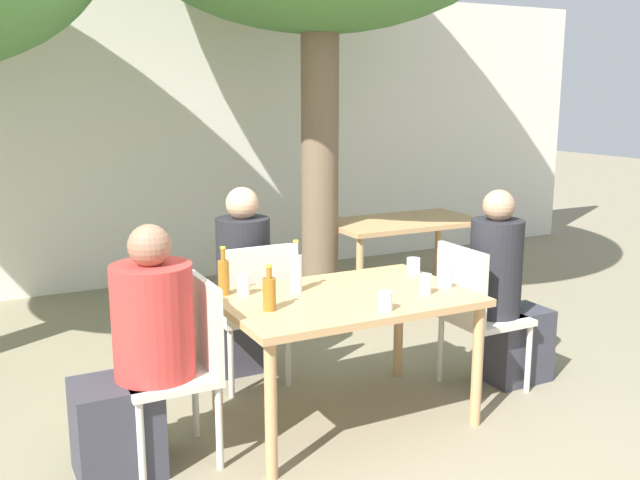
% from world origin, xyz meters
% --- Properties ---
extents(ground_plane, '(30.00, 30.00, 0.00)m').
position_xyz_m(ground_plane, '(0.00, 0.00, 0.00)').
color(ground_plane, gray).
extents(cafe_building_wall, '(10.00, 0.08, 2.80)m').
position_xyz_m(cafe_building_wall, '(0.00, 3.47, 1.40)').
color(cafe_building_wall, white).
rests_on(cafe_building_wall, ground_plane).
extents(dining_table_front, '(1.35, 0.90, 0.73)m').
position_xyz_m(dining_table_front, '(0.00, 0.00, 0.65)').
color(dining_table_front, tan).
rests_on(dining_table_front, ground_plane).
extents(dining_table_back, '(1.34, 0.73, 0.73)m').
position_xyz_m(dining_table_back, '(1.58, 1.79, 0.64)').
color(dining_table_back, tan).
rests_on(dining_table_back, ground_plane).
extents(patio_chair_0, '(0.44, 0.44, 0.92)m').
position_xyz_m(patio_chair_0, '(-0.91, 0.00, 0.52)').
color(patio_chair_0, beige).
rests_on(patio_chair_0, ground_plane).
extents(patio_chair_1, '(0.44, 0.44, 0.92)m').
position_xyz_m(patio_chair_1, '(0.91, 0.00, 0.52)').
color(patio_chair_1, beige).
rests_on(patio_chair_1, ground_plane).
extents(patio_chair_2, '(0.44, 0.44, 0.92)m').
position_xyz_m(patio_chair_2, '(-0.27, 0.68, 0.52)').
color(patio_chair_2, beige).
rests_on(patio_chair_2, ground_plane).
extents(person_seated_0, '(0.60, 0.39, 1.22)m').
position_xyz_m(person_seated_0, '(-1.14, -0.00, 0.55)').
color(person_seated_0, '#383842').
rests_on(person_seated_0, ground_plane).
extents(person_seated_1, '(0.56, 0.32, 1.25)m').
position_xyz_m(person_seated_1, '(1.14, -0.00, 0.55)').
color(person_seated_1, '#383842').
rests_on(person_seated_1, ground_plane).
extents(person_seated_2, '(0.34, 0.57, 1.25)m').
position_xyz_m(person_seated_2, '(-0.27, 0.92, 0.56)').
color(person_seated_2, '#383842').
rests_on(person_seated_2, ground_plane).
extents(amber_bottle_0, '(0.06, 0.06, 0.27)m').
position_xyz_m(amber_bottle_0, '(-0.59, 0.30, 0.84)').
color(amber_bottle_0, '#9E661E').
rests_on(amber_bottle_0, dining_table_front).
extents(water_bottle_1, '(0.06, 0.06, 0.29)m').
position_xyz_m(water_bottle_1, '(-0.21, 0.18, 0.85)').
color(water_bottle_1, silver).
rests_on(water_bottle_1, dining_table_front).
extents(amber_bottle_2, '(0.07, 0.07, 0.24)m').
position_xyz_m(amber_bottle_2, '(-0.48, -0.07, 0.83)').
color(amber_bottle_2, '#9E661E').
rests_on(amber_bottle_2, dining_table_front).
extents(drinking_glass_0, '(0.08, 0.08, 0.11)m').
position_xyz_m(drinking_glass_0, '(0.58, -0.13, 0.79)').
color(drinking_glass_0, silver).
rests_on(drinking_glass_0, dining_table_front).
extents(drinking_glass_1, '(0.07, 0.07, 0.10)m').
position_xyz_m(drinking_glass_1, '(0.04, -0.34, 0.78)').
color(drinking_glass_1, white).
rests_on(drinking_glass_1, dining_table_front).
extents(drinking_glass_2, '(0.07, 0.07, 0.11)m').
position_xyz_m(drinking_glass_2, '(-0.50, 0.25, 0.79)').
color(drinking_glass_2, white).
rests_on(drinking_glass_2, dining_table_front).
extents(drinking_glass_3, '(0.08, 0.08, 0.10)m').
position_xyz_m(drinking_glass_3, '(0.59, 0.21, 0.78)').
color(drinking_glass_3, white).
rests_on(drinking_glass_3, dining_table_front).
extents(drinking_glass_4, '(0.07, 0.07, 0.11)m').
position_xyz_m(drinking_glass_4, '(0.39, -0.19, 0.79)').
color(drinking_glass_4, white).
rests_on(drinking_glass_4, dining_table_front).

